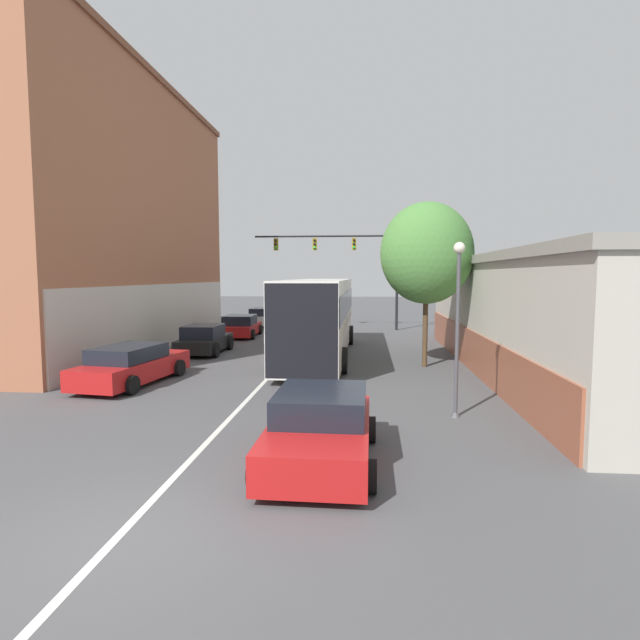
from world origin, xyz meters
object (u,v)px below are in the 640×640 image
bus (320,313)px  traffic_signal_gantry (348,256)px  street_tree_near (427,253)px  parked_car_left_mid (263,317)px  parked_car_left_far (240,326)px  parked_car_left_near (132,365)px  parked_car_left_distant (204,340)px  hatchback_foreground (320,429)px  street_lamp (457,324)px

bus → traffic_signal_gantry: traffic_signal_gantry is taller
street_tree_near → parked_car_left_mid: bearing=121.7°
bus → parked_car_left_far: (-5.34, 6.76, -1.32)m
parked_car_left_near → parked_car_left_distant: parked_car_left_distant is taller
bus → hatchback_foreground: bearing=-174.6°
traffic_signal_gantry → street_lamp: size_ratio=2.17×
street_lamp → parked_car_left_near: bearing=163.0°
bus → parked_car_left_mid: 14.71m
parked_car_left_near → street_tree_near: bearing=-60.5°
bus → parked_car_left_far: size_ratio=3.06×
bus → parked_car_left_distant: (-5.44, 0.37, -1.29)m
parked_car_left_far → traffic_signal_gantry: (6.21, 4.59, 4.31)m
traffic_signal_gantry → street_lamp: bearing=-80.5°
street_tree_near → parked_car_left_distant: bearing=165.5°
bus → parked_car_left_distant: size_ratio=3.29×
street_lamp → parked_car_left_distant: bearing=135.2°
hatchback_foreground → parked_car_left_far: (-6.49, 19.43, -0.03)m
street_tree_near → parked_car_left_near: bearing=-158.1°
parked_car_left_far → street_lamp: size_ratio=0.94×
bus → hatchback_foreground: size_ratio=3.08×
parked_car_left_mid → traffic_signal_gantry: size_ratio=0.49×
hatchback_foreground → parked_car_left_near: (-6.91, 6.41, -0.02)m
bus → traffic_signal_gantry: (0.88, 11.35, 2.99)m
parked_car_left_distant → street_tree_near: size_ratio=0.60×
bus → street_lamp: 10.30m
parked_car_left_far → traffic_signal_gantry: size_ratio=0.43×
parked_car_left_near → traffic_signal_gantry: size_ratio=0.51×
street_tree_near → hatchback_foreground: bearing=-107.2°
parked_car_left_near → parked_car_left_far: (0.42, 13.02, -0.01)m
traffic_signal_gantry → parked_car_left_mid: bearing=159.9°
parked_car_left_far → traffic_signal_gantry: 8.85m
parked_car_left_mid → parked_car_left_distant: 13.27m
parked_car_left_far → street_tree_near: size_ratio=0.64×
parked_car_left_mid → street_tree_near: size_ratio=0.73×
bus → parked_car_left_mid: bearing=21.7°
parked_car_left_distant → traffic_signal_gantry: bearing=-30.2°
bus → street_lamp: size_ratio=2.87×
hatchback_foreground → street_lamp: 4.93m
bus → street_lamp: (4.33, -9.33, 0.47)m
parked_car_left_far → street_lamp: street_lamp is taller
parked_car_left_far → street_tree_near: (9.73, -8.95, 3.87)m
traffic_signal_gantry → bus: bearing=-94.4°
parked_car_left_mid → traffic_signal_gantry: 7.92m
street_lamp → hatchback_foreground: bearing=-133.7°
hatchback_foreground → parked_car_left_far: 20.49m
parked_car_left_distant → parked_car_left_far: bearing=-1.2°
parked_car_left_near → traffic_signal_gantry: 19.30m
hatchback_foreground → parked_car_left_distant: size_ratio=1.07×
bus → parked_car_left_far: 8.72m
bus → street_tree_near: (4.39, -2.18, 2.55)m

